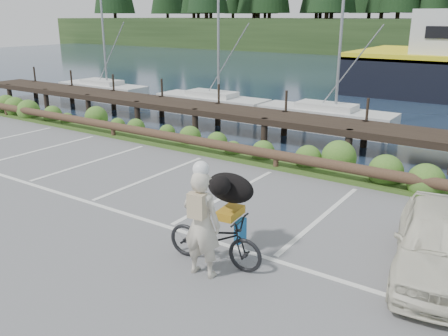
{
  "coord_description": "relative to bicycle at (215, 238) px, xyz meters",
  "views": [
    {
      "loc": [
        6.37,
        -7.59,
        4.43
      ],
      "look_at": [
        0.55,
        0.99,
        1.1
      ],
      "focal_mm": 38.0,
      "sensor_mm": 36.0,
      "label": 1
    }
  ],
  "objects": [
    {
      "name": "dog",
      "position": [
        -0.06,
        0.62,
        0.8
      ],
      "size": [
        0.59,
        1.05,
        0.58
      ],
      "primitive_type": "ellipsoid",
      "rotation": [
        0.0,
        0.0,
        1.67
      ],
      "color": "black",
      "rests_on": "bicycle"
    },
    {
      "name": "parked_car",
      "position": [
        3.53,
        1.9,
        0.13
      ],
      "size": [
        2.16,
        3.97,
        1.28
      ],
      "primitive_type": "imported",
      "rotation": [
        0.0,
        0.0,
        0.18
      ],
      "color": "silver",
      "rests_on": "ground"
    },
    {
      "name": "ground",
      "position": [
        -1.77,
        1.11,
        -0.51
      ],
      "size": [
        72.0,
        72.0,
        0.0
      ],
      "primitive_type": "plane",
      "color": "#5D5D5F"
    },
    {
      "name": "cyclist",
      "position": [
        0.05,
        -0.45,
        0.48
      ],
      "size": [
        0.76,
        0.54,
        1.97
      ],
      "primitive_type": "imported",
      "rotation": [
        0.0,
        0.0,
        3.24
      ],
      "color": "beige",
      "rests_on": "ground"
    },
    {
      "name": "bicycle",
      "position": [
        0.0,
        0.0,
        0.0
      ],
      "size": [
        1.99,
        0.87,
        1.01
      ],
      "primitive_type": "imported",
      "rotation": [
        0.0,
        0.0,
        1.67
      ],
      "color": "black",
      "rests_on": "ground"
    },
    {
      "name": "log_rail",
      "position": [
        -1.77,
        5.71,
        -0.51
      ],
      "size": [
        32.0,
        0.3,
        0.6
      ],
      "primitive_type": null,
      "color": "#443021",
      "rests_on": "ground"
    },
    {
      "name": "vegetation_strip",
      "position": [
        -1.77,
        6.41,
        -0.46
      ],
      "size": [
        34.0,
        1.6,
        0.1
      ],
      "primitive_type": "cube",
      "color": "#3D5B21",
      "rests_on": "ground"
    }
  ]
}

